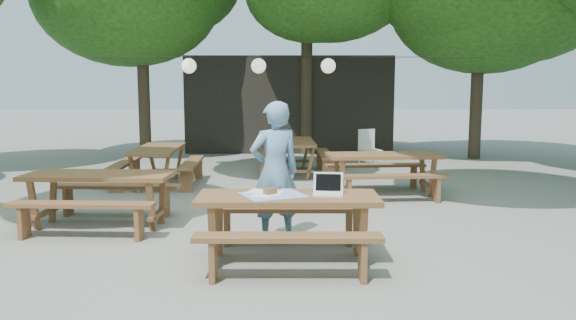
# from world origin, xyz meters

# --- Properties ---
(ground) EXTENTS (80.00, 80.00, 0.00)m
(ground) POSITION_xyz_m (0.00, 0.00, 0.00)
(ground) COLOR slate
(ground) RESTS_ON ground
(pavilion) EXTENTS (6.00, 3.00, 2.80)m
(pavilion) POSITION_xyz_m (0.50, 10.50, 1.40)
(pavilion) COLOR black
(pavilion) RESTS_ON ground
(main_picnic_table) EXTENTS (2.00, 1.58, 0.75)m
(main_picnic_table) POSITION_xyz_m (0.48, -0.96, 0.39)
(main_picnic_table) COLOR brown
(main_picnic_table) RESTS_ON ground
(picnic_table_nw) EXTENTS (2.04, 1.67, 0.75)m
(picnic_table_nw) POSITION_xyz_m (-2.13, 0.60, 0.39)
(picnic_table_nw) COLOR brown
(picnic_table_nw) RESTS_ON ground
(picnic_table_ne) EXTENTS (2.06, 1.73, 0.75)m
(picnic_table_ne) POSITION_xyz_m (2.19, 2.84, 0.39)
(picnic_table_ne) COLOR brown
(picnic_table_ne) RESTS_ON ground
(picnic_table_far_w) EXTENTS (1.65, 2.03, 0.75)m
(picnic_table_far_w) POSITION_xyz_m (-2.07, 3.85, 0.39)
(picnic_table_far_w) COLOR brown
(picnic_table_far_w) RESTS_ON ground
(picnic_table_far_e) EXTENTS (1.64, 2.02, 0.75)m
(picnic_table_far_e) POSITION_xyz_m (0.64, 5.30, 0.39)
(picnic_table_far_e) COLOR brown
(picnic_table_far_e) RESTS_ON ground
(woman) EXTENTS (0.75, 0.62, 1.76)m
(woman) POSITION_xyz_m (0.32, -0.10, 0.88)
(woman) COLOR #6A98C2
(woman) RESTS_ON ground
(plastic_chair) EXTENTS (0.57, 0.57, 0.90)m
(plastic_chair) POSITION_xyz_m (2.45, 6.43, 0.26)
(plastic_chair) COLOR silver
(plastic_chair) RESTS_ON ground
(laptop) EXTENTS (0.36, 0.29, 0.24)m
(laptop) POSITION_xyz_m (0.93, -0.90, 0.81)
(laptop) COLOR white
(laptop) RESTS_ON main_picnic_table
(tabletop_clutter) EXTENTS (0.82, 0.76, 0.08)m
(tabletop_clutter) POSITION_xyz_m (0.30, -0.95, 0.76)
(tabletop_clutter) COLOR blue
(tabletop_clutter) RESTS_ON main_picnic_table
(paper_lanterns) EXTENTS (9.00, 0.34, 0.38)m
(paper_lanterns) POSITION_xyz_m (-0.19, 6.00, 2.40)
(paper_lanterns) COLOR black
(paper_lanterns) RESTS_ON ground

